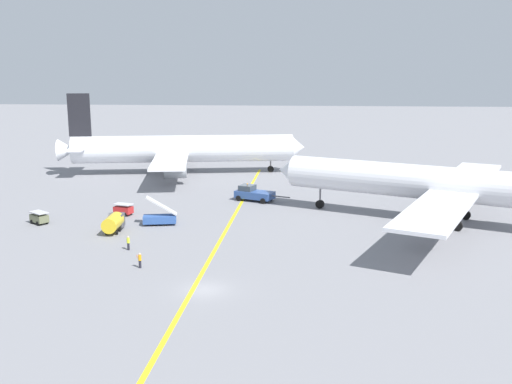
{
  "coord_description": "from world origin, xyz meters",
  "views": [
    {
      "loc": [
        9.68,
        -52.73,
        20.97
      ],
      "look_at": [
        2.52,
        27.7,
        4.0
      ],
      "focal_mm": 40.76,
      "sensor_mm": 36.0,
      "label": 1
    }
  ],
  "objects": [
    {
      "name": "airliner_at_gate_left",
      "position": [
        -16.06,
        63.96,
        5.06
      ],
      "size": [
        50.35,
        43.48,
        16.46
      ],
      "color": "white",
      "rests_on": "ground"
    },
    {
      "name": "gse_baggage_cart_near_cluster",
      "position": [
        -27.32,
        22.54,
        0.86
      ],
      "size": [
        3.14,
        2.84,
        1.71
      ],
      "color": "#666B4C",
      "rests_on": "ground"
    },
    {
      "name": "ground_plane",
      "position": [
        0.0,
        0.0,
        0.0
      ],
      "size": [
        600.0,
        600.0,
        0.0
      ],
      "primitive_type": "plane",
      "color": "gray"
    },
    {
      "name": "gse_stair_truck_yellow",
      "position": [
        -10.45,
        23.57,
        1.03
      ],
      "size": [
        4.88,
        2.83,
        4.06
      ],
      "color": "#2D5199",
      "rests_on": "ground"
    },
    {
      "name": "airliner_being_pushed",
      "position": [
        28.73,
        28.05,
        5.43
      ],
      "size": [
        47.53,
        47.82,
        16.38
      ],
      "color": "silver",
      "rests_on": "ground"
    },
    {
      "name": "gse_fuel_bowser_stubby",
      "position": [
        -15.58,
        19.42,
        1.33
      ],
      "size": [
        2.22,
        5.0,
        2.4
      ],
      "color": "gold",
      "rests_on": "ground"
    },
    {
      "name": "pushback_tug",
      "position": [
        1.03,
        39.85,
        1.18
      ],
      "size": [
        9.31,
        5.06,
        2.79
      ],
      "color": "#2D4C8C",
      "rests_on": "ground"
    },
    {
      "name": "taxiway_stripe",
      "position": [
        -1.1,
        10.0,
        0.0
      ],
      "size": [
        1.92,
        120.0,
        0.01
      ],
      "primitive_type": "cube",
      "rotation": [
        0.0,
        0.0,
        -0.01
      ],
      "color": "yellow",
      "rests_on": "ground"
    },
    {
      "name": "gse_baggage_cart_trailing",
      "position": [
        -17.18,
        28.39,
        0.86
      ],
      "size": [
        3.06,
        2.28,
        1.71
      ],
      "color": "red",
      "rests_on": "ground"
    },
    {
      "name": "ground_crew_ramp_agent_by_cones",
      "position": [
        -11.3,
        11.84,
        0.91
      ],
      "size": [
        0.36,
        0.5,
        1.74
      ],
      "color": "black",
      "rests_on": "ground"
    },
    {
      "name": "ground_crew_marshaller_foreground",
      "position": [
        -8.13,
        5.73,
        0.88
      ],
      "size": [
        0.5,
        0.36,
        1.69
      ],
      "color": "black",
      "rests_on": "ground"
    }
  ]
}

